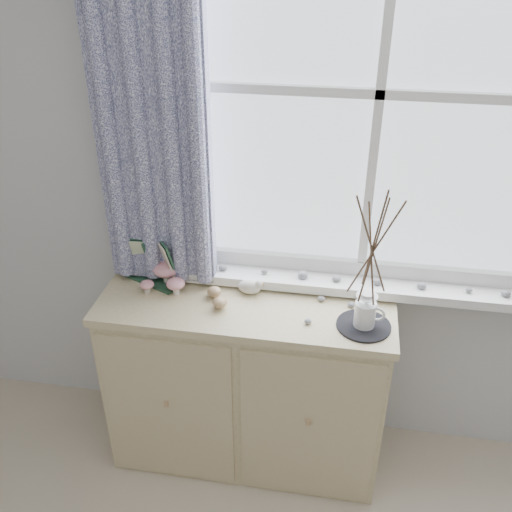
# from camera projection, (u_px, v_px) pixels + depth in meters

# --- Properties ---
(sideboard) EXTENTS (1.20, 0.45, 0.85)m
(sideboard) POSITION_uv_depth(u_px,v_px,m) (247.00, 382.00, 2.51)
(sideboard) COLOR beige
(sideboard) RESTS_ON ground
(botanical_book) EXTENTS (0.33, 0.24, 0.21)m
(botanical_book) POSITION_uv_depth(u_px,v_px,m) (149.00, 263.00, 2.36)
(botanical_book) COLOR #214530
(botanical_book) RESTS_ON sideboard
(toadstool_cluster) EXTENTS (0.19, 0.17, 0.11)m
(toadstool_cluster) POSITION_uv_depth(u_px,v_px,m) (166.00, 274.00, 2.37)
(toadstool_cluster) COLOR beige
(toadstool_cluster) RESTS_ON sideboard
(wooden_eggs) EXTENTS (0.10, 0.11, 0.07)m
(wooden_eggs) POSITION_uv_depth(u_px,v_px,m) (217.00, 297.00, 2.28)
(wooden_eggs) COLOR tan
(wooden_eggs) RESTS_ON sideboard
(songbird_figurine) EXTENTS (0.13, 0.07, 0.07)m
(songbird_figurine) POSITION_uv_depth(u_px,v_px,m) (249.00, 286.00, 2.34)
(songbird_figurine) COLOR silver
(songbird_figurine) RESTS_ON sideboard
(crocheted_doily) EXTENTS (0.21, 0.21, 0.01)m
(crocheted_doily) POSITION_uv_depth(u_px,v_px,m) (364.00, 326.00, 2.16)
(crocheted_doily) COLOR black
(crocheted_doily) RESTS_ON sideboard
(twig_pitcher) EXTENTS (0.24, 0.24, 0.61)m
(twig_pitcher) POSITION_uv_depth(u_px,v_px,m) (373.00, 246.00, 1.98)
(twig_pitcher) COLOR white
(twig_pitcher) RESTS_ON crocheted_doily
(sideboard_pebbles) EXTENTS (0.33, 0.23, 0.02)m
(sideboard_pebbles) POSITION_uv_depth(u_px,v_px,m) (328.00, 307.00, 2.25)
(sideboard_pebbles) COLOR gray
(sideboard_pebbles) RESTS_ON sideboard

